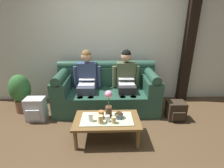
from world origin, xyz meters
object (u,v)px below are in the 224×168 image
object	(u,v)px
person_left	(87,79)
person_right	(126,78)
cup_near_left	(114,120)
backpack_left	(36,109)
backpack_right	(176,111)
couch	(107,91)
cup_far_left	(108,118)
flower_vase	(109,104)
cup_near_right	(101,119)
potted_plant	(20,92)
coffee_table	(107,121)
snack_bowl	(119,115)
cup_far_right	(101,115)
cup_far_center	(91,117)

from	to	relation	value
person_left	person_right	distance (m)	0.79
cup_near_left	backpack_left	bearing A→B (deg)	153.23
backpack_right	couch	bearing A→B (deg)	158.92
cup_far_left	backpack_right	bearing A→B (deg)	25.47
person_right	cup_near_left	size ratio (longest dim) A/B	12.54
flower_vase	cup_near_right	distance (m)	0.25
potted_plant	couch	bearing A→B (deg)	3.41
person_left	backpack_right	size ratio (longest dim) A/B	3.52
couch	potted_plant	xyz separation A→B (m)	(-1.71, -0.10, 0.06)
flower_vase	cup_near_left	xyz separation A→B (m)	(0.07, -0.17, -0.17)
coffee_table	cup_near_right	bearing A→B (deg)	-127.06
snack_bowl	backpack_left	size ratio (longest dim) A/B	0.29
potted_plant	cup_near_right	bearing A→B (deg)	-32.74
person_left	snack_bowl	xyz separation A→B (m)	(0.58, -1.01, -0.25)
coffee_table	cup_far_left	world-z (taller)	cup_far_left
cup_near_right	person_left	bearing A→B (deg)	105.03
person_right	backpack_right	bearing A→B (deg)	-28.97
couch	person_right	bearing A→B (deg)	-0.37
flower_vase	cup_far_right	bearing A→B (deg)	-162.40
potted_plant	cup_far_center	bearing A→B (deg)	-33.67
cup_far_center	backpack_right	distance (m)	1.65
person_left	cup_near_left	xyz separation A→B (m)	(0.49, -1.15, -0.25)
person_right	cup_near_right	distance (m)	1.26
cup_far_center	potted_plant	xyz separation A→B (m)	(-1.48, 0.98, 0.01)
couch	person_left	bearing A→B (deg)	-179.64
person_left	cup_near_left	world-z (taller)	person_left
cup_far_right	potted_plant	xyz separation A→B (m)	(-1.63, 0.92, 0.01)
cup_near_right	backpack_right	distance (m)	1.54
cup_far_left	cup_far_right	distance (m)	0.13
cup_far_right	couch	bearing A→B (deg)	85.38
potted_plant	flower_vase	bearing A→B (deg)	-26.86
cup_near_left	cup_far_left	size ratio (longest dim) A/B	1.05
cup_near_left	cup_near_right	bearing A→B (deg)	178.77
person_right	potted_plant	world-z (taller)	person_right
person_left	person_right	xyz separation A→B (m)	(0.79, -0.00, 0.00)
cup_near_left	potted_plant	world-z (taller)	potted_plant
cup_near_right	cup_far_left	distance (m)	0.11
cup_near_right	cup_far_right	world-z (taller)	same
snack_bowl	potted_plant	distance (m)	2.10
coffee_table	flower_vase	world-z (taller)	flower_vase
cup_near_right	potted_plant	size ratio (longest dim) A/B	0.16
couch	person_right	distance (m)	0.49
person_right	snack_bowl	bearing A→B (deg)	-101.90
snack_bowl	cup_near_left	size ratio (longest dim) A/B	1.30
person_right	backpack_left	world-z (taller)	person_right
person_left	couch	bearing A→B (deg)	0.36
flower_vase	person_right	bearing A→B (deg)	69.53
coffee_table	cup_near_left	distance (m)	0.19
snack_bowl	backpack_right	bearing A→B (deg)	25.11
backpack_left	potted_plant	bearing A→B (deg)	139.89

